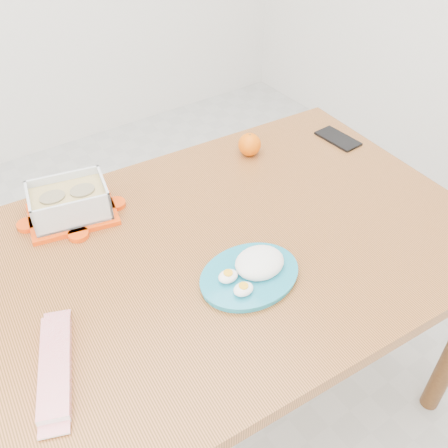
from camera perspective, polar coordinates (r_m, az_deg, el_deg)
ground at (r=1.94m, az=-4.99°, el=-15.87°), size 3.50×3.50×0.00m
dining_table at (r=1.33m, az=-0.00°, el=-4.80°), size 1.39×0.97×0.75m
food_container at (r=1.38m, az=-17.22°, el=2.38°), size 0.26×0.21×0.10m
orange_fruit at (r=1.58m, az=2.94°, el=9.06°), size 0.07×0.07×0.07m
rice_plate at (r=1.17m, az=3.31°, el=-5.24°), size 0.25×0.25×0.07m
candy_bar at (r=1.07m, az=-18.73°, el=-15.12°), size 0.14×0.24×0.02m
smartphone at (r=1.71m, az=12.89°, el=9.49°), size 0.08×0.15×0.01m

